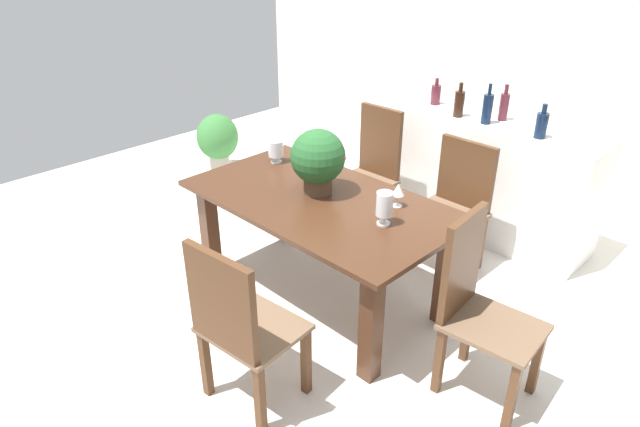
% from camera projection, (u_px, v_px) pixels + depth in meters
% --- Properties ---
extents(ground_plane, '(7.04, 7.04, 0.00)m').
position_uv_depth(ground_plane, '(311.00, 300.00, 3.82)').
color(ground_plane, silver).
extents(back_wall, '(6.40, 0.10, 2.60)m').
position_uv_depth(back_wall, '(523.00, 51.00, 4.85)').
color(back_wall, silver).
rests_on(back_wall, ground).
extents(dining_table, '(1.75, 0.97, 0.74)m').
position_uv_depth(dining_table, '(320.00, 218.00, 3.60)').
color(dining_table, '#422616').
rests_on(dining_table, ground).
extents(chair_far_left, '(0.43, 0.45, 1.02)m').
position_uv_depth(chair_far_left, '(372.00, 166.00, 4.49)').
color(chair_far_left, '#4C2D19').
rests_on(chair_far_left, ground).
extents(chair_near_right, '(0.52, 0.47, 0.98)m').
position_uv_depth(chair_near_right, '(238.00, 322.00, 2.76)').
color(chair_near_right, '#4C2D19').
rests_on(chair_near_right, ground).
extents(chair_foot_end, '(0.51, 0.44, 1.03)m').
position_uv_depth(chair_foot_end, '(477.00, 302.00, 2.89)').
color(chair_foot_end, '#4C2D19').
rests_on(chair_foot_end, ground).
extents(chair_far_right, '(0.48, 0.46, 0.94)m').
position_uv_depth(chair_far_right, '(455.00, 200.00, 4.00)').
color(chair_far_right, '#4C2D19').
rests_on(chair_far_right, ground).
extents(flower_centerpiece, '(0.35, 0.35, 0.42)m').
position_uv_depth(flower_centerpiece, '(318.00, 159.00, 3.50)').
color(flower_centerpiece, '#4C3828').
rests_on(flower_centerpiece, dining_table).
extents(crystal_vase_left, '(0.11, 0.11, 0.17)m').
position_uv_depth(crystal_vase_left, '(276.00, 149.00, 4.02)').
color(crystal_vase_left, silver).
rests_on(crystal_vase_left, dining_table).
extents(crystal_vase_center_near, '(0.10, 0.10, 0.20)m').
position_uv_depth(crystal_vase_center_near, '(384.00, 205.00, 3.17)').
color(crystal_vase_center_near, silver).
rests_on(crystal_vase_center_near, dining_table).
extents(crystal_vase_right, '(0.12, 0.12, 0.16)m').
position_uv_depth(crystal_vase_right, '(304.00, 154.00, 3.94)').
color(crystal_vase_right, silver).
rests_on(crystal_vase_right, dining_table).
extents(wine_glass, '(0.07, 0.07, 0.15)m').
position_uv_depth(wine_glass, '(398.00, 190.00, 3.39)').
color(wine_glass, silver).
rests_on(wine_glass, dining_table).
extents(kitchen_counter, '(1.77, 0.51, 0.94)m').
position_uv_depth(kitchen_counter, '(483.00, 177.00, 4.51)').
color(kitchen_counter, white).
rests_on(kitchen_counter, ground).
extents(wine_bottle_amber, '(0.08, 0.08, 0.25)m').
position_uv_depth(wine_bottle_amber, '(542.00, 125.00, 3.91)').
color(wine_bottle_amber, '#0F1E38').
rests_on(wine_bottle_amber, kitchen_counter).
extents(wine_bottle_clear, '(0.07, 0.07, 0.30)m').
position_uv_depth(wine_bottle_clear, '(487.00, 108.00, 4.19)').
color(wine_bottle_clear, '#0F1E38').
rests_on(wine_bottle_clear, kitchen_counter).
extents(wine_bottle_green, '(0.08, 0.08, 0.27)m').
position_uv_depth(wine_bottle_green, '(459.00, 103.00, 4.34)').
color(wine_bottle_green, black).
rests_on(wine_bottle_green, kitchen_counter).
extents(wine_bottle_dark, '(0.08, 0.08, 0.22)m').
position_uv_depth(wine_bottle_dark, '(436.00, 94.00, 4.64)').
color(wine_bottle_dark, '#511E28').
rests_on(wine_bottle_dark, kitchen_counter).
extents(wine_bottle_tall, '(0.07, 0.07, 0.28)m').
position_uv_depth(wine_bottle_tall, '(504.00, 106.00, 4.26)').
color(wine_bottle_tall, '#511E28').
rests_on(wine_bottle_tall, kitchen_counter).
extents(potted_plant_floor, '(0.42, 0.42, 0.59)m').
position_uv_depth(potted_plant_floor, '(218.00, 139.00, 5.68)').
color(potted_plant_floor, '#9E9384').
rests_on(potted_plant_floor, ground).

